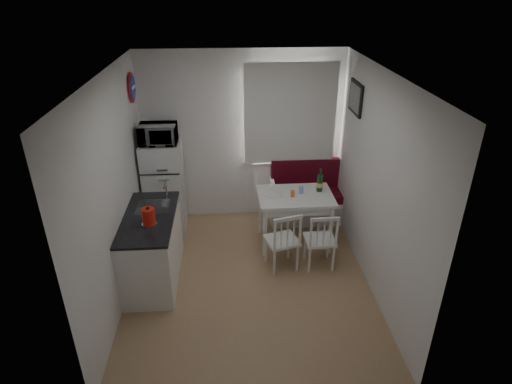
# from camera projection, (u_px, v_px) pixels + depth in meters

# --- Properties ---
(floor) EXTENTS (3.00, 3.50, 0.02)m
(floor) POSITION_uv_depth(u_px,v_px,m) (249.00, 280.00, 5.47)
(floor) COLOR tan
(floor) RESTS_ON ground
(ceiling) EXTENTS (3.00, 3.50, 0.02)m
(ceiling) POSITION_uv_depth(u_px,v_px,m) (247.00, 74.00, 4.30)
(ceiling) COLOR white
(ceiling) RESTS_ON wall_back
(wall_back) EXTENTS (3.00, 0.02, 2.60)m
(wall_back) POSITION_uv_depth(u_px,v_px,m) (242.00, 138.00, 6.44)
(wall_back) COLOR white
(wall_back) RESTS_ON floor
(wall_front) EXTENTS (3.00, 0.02, 2.60)m
(wall_front) POSITION_uv_depth(u_px,v_px,m) (260.00, 289.00, 3.33)
(wall_front) COLOR white
(wall_front) RESTS_ON floor
(wall_left) EXTENTS (0.02, 3.50, 2.60)m
(wall_left) POSITION_uv_depth(u_px,v_px,m) (115.00, 193.00, 4.79)
(wall_left) COLOR white
(wall_left) RESTS_ON floor
(wall_right) EXTENTS (0.02, 3.50, 2.60)m
(wall_right) POSITION_uv_depth(u_px,v_px,m) (377.00, 186.00, 4.97)
(wall_right) COLOR white
(wall_right) RESTS_ON floor
(window) EXTENTS (1.22, 0.06, 1.47)m
(window) POSITION_uv_depth(u_px,v_px,m) (289.00, 117.00, 6.31)
(window) COLOR white
(window) RESTS_ON wall_back
(curtain) EXTENTS (1.35, 0.02, 1.50)m
(curtain) POSITION_uv_depth(u_px,v_px,m) (290.00, 115.00, 6.23)
(curtain) COLOR white
(curtain) RESTS_ON wall_back
(kitchen_counter) EXTENTS (0.62, 1.32, 1.16)m
(kitchen_counter) POSITION_uv_depth(u_px,v_px,m) (152.00, 247.00, 5.33)
(kitchen_counter) COLOR white
(kitchen_counter) RESTS_ON floor
(wall_sign) EXTENTS (0.03, 0.40, 0.40)m
(wall_sign) POSITION_uv_depth(u_px,v_px,m) (132.00, 87.00, 5.70)
(wall_sign) COLOR navy
(wall_sign) RESTS_ON wall_left
(picture_frame) EXTENTS (0.04, 0.52, 0.42)m
(picture_frame) POSITION_uv_depth(u_px,v_px,m) (356.00, 98.00, 5.61)
(picture_frame) COLOR black
(picture_frame) RESTS_ON wall_right
(bench) EXTENTS (1.34, 0.51, 0.96)m
(bench) POSITION_uv_depth(u_px,v_px,m) (312.00, 200.00, 6.74)
(bench) COLOR white
(bench) RESTS_ON floor
(dining_table) EXTENTS (1.04, 0.73, 0.77)m
(dining_table) POSITION_uv_depth(u_px,v_px,m) (295.00, 200.00, 5.95)
(dining_table) COLOR white
(dining_table) RESTS_ON floor
(chair_left) EXTENTS (0.48, 0.47, 0.46)m
(chair_left) POSITION_uv_depth(u_px,v_px,m) (283.00, 236.00, 5.42)
(chair_left) COLOR white
(chair_left) RESTS_ON floor
(chair_right) EXTENTS (0.40, 0.38, 0.44)m
(chair_right) POSITION_uv_depth(u_px,v_px,m) (322.00, 236.00, 5.46)
(chair_right) COLOR white
(chair_right) RESTS_ON floor
(fridge) EXTENTS (0.55, 0.55, 1.38)m
(fridge) POSITION_uv_depth(u_px,v_px,m) (164.00, 187.00, 6.33)
(fridge) COLOR white
(fridge) RESTS_ON floor
(microwave) EXTENTS (0.51, 0.35, 0.28)m
(microwave) POSITION_uv_depth(u_px,v_px,m) (158.00, 134.00, 5.91)
(microwave) COLOR white
(microwave) RESTS_ON fridge
(kettle) EXTENTS (0.18, 0.18, 0.24)m
(kettle) POSITION_uv_depth(u_px,v_px,m) (149.00, 216.00, 4.89)
(kettle) COLOR red
(kettle) RESTS_ON kitchen_counter
(wine_bottle) EXTENTS (0.08, 0.08, 0.34)m
(wine_bottle) POSITION_uv_depth(u_px,v_px,m) (320.00, 180.00, 5.95)
(wine_bottle) COLOR #133D1B
(wine_bottle) RESTS_ON dining_table
(drinking_glass_orange) EXTENTS (0.06, 0.06, 0.09)m
(drinking_glass_orange) POSITION_uv_depth(u_px,v_px,m) (293.00, 194.00, 5.84)
(drinking_glass_orange) COLOR orange
(drinking_glass_orange) RESTS_ON dining_table
(drinking_glass_blue) EXTENTS (0.06, 0.06, 0.10)m
(drinking_glass_blue) POSITION_uv_depth(u_px,v_px,m) (301.00, 190.00, 5.94)
(drinking_glass_blue) COLOR #88B6E8
(drinking_glass_blue) RESTS_ON dining_table
(plate) EXTENTS (0.26, 0.26, 0.02)m
(plate) POSITION_uv_depth(u_px,v_px,m) (274.00, 194.00, 5.91)
(plate) COLOR white
(plate) RESTS_ON dining_table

